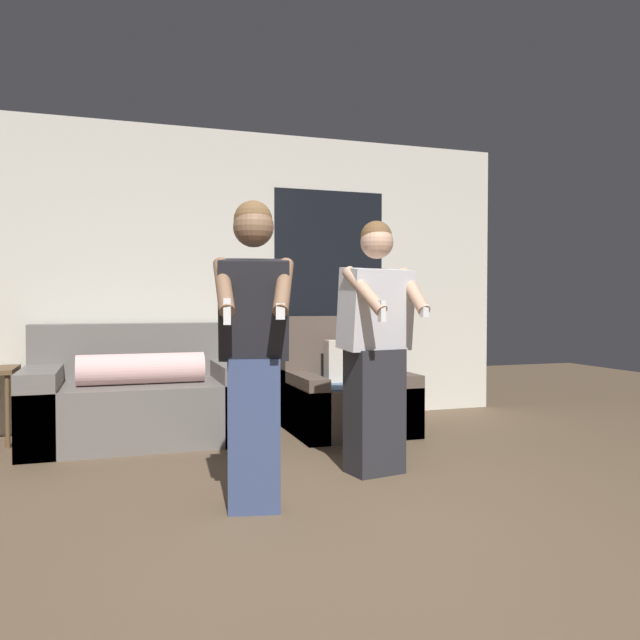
% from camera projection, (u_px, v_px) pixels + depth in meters
% --- Properties ---
extents(ground_plane, '(14.00, 14.00, 0.00)m').
position_uv_depth(ground_plane, '(353.00, 568.00, 2.63)').
color(ground_plane, brown).
extents(wall_back, '(5.65, 0.07, 2.70)m').
position_uv_depth(wall_back, '(224.00, 277.00, 5.77)').
color(wall_back, beige).
rests_on(wall_back, ground_plane).
extents(couch, '(1.75, 0.99, 0.94)m').
position_uv_depth(couch, '(141.00, 400.00, 5.05)').
color(couch, slate).
rests_on(couch, ground_plane).
extents(armchair, '(0.99, 0.90, 0.99)m').
position_uv_depth(armchair, '(346.00, 394.00, 5.41)').
color(armchair, brown).
rests_on(armchair, ground_plane).
extents(person_left, '(0.45, 0.54, 1.66)m').
position_uv_depth(person_left, '(254.00, 351.00, 3.34)').
color(person_left, '#384770').
rests_on(person_left, ground_plane).
extents(person_right, '(0.51, 0.53, 1.65)m').
position_uv_depth(person_right, '(376.00, 347.00, 4.05)').
color(person_right, '#28282D').
rests_on(person_right, ground_plane).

